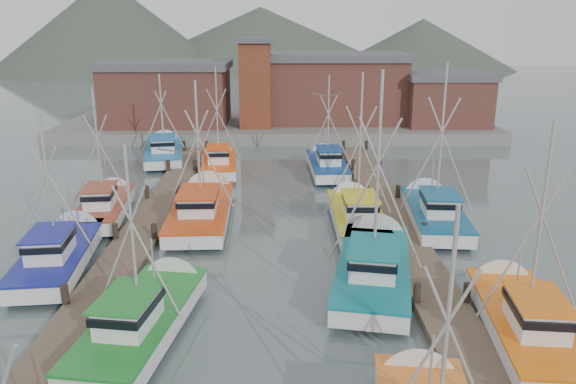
{
  "coord_description": "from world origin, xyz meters",
  "views": [
    {
      "loc": [
        0.66,
        -22.18,
        11.13
      ],
      "look_at": [
        0.93,
        5.97,
        2.6
      ],
      "focal_mm": 35.0,
      "sensor_mm": 36.0,
      "label": 1
    }
  ],
  "objects_px": {
    "boat_8": "(203,208)",
    "boat_12": "(219,163)",
    "lookout_tower": "(255,82)",
    "boat_4": "(147,316)"
  },
  "relations": [
    {
      "from": "boat_4",
      "to": "boat_8",
      "type": "relative_size",
      "value": 0.87
    },
    {
      "from": "lookout_tower",
      "to": "boat_4",
      "type": "distance_m",
      "value": 36.96
    },
    {
      "from": "boat_8",
      "to": "boat_12",
      "type": "xyz_separation_m",
      "value": [
        -0.25,
        11.15,
        -0.0
      ]
    },
    {
      "from": "lookout_tower",
      "to": "boat_4",
      "type": "bearing_deg",
      "value": -93.77
    },
    {
      "from": "lookout_tower",
      "to": "boat_12",
      "type": "xyz_separation_m",
      "value": [
        -2.3,
        -12.83,
        -4.87
      ]
    },
    {
      "from": "lookout_tower",
      "to": "boat_12",
      "type": "bearing_deg",
      "value": -100.18
    },
    {
      "from": "boat_4",
      "to": "boat_8",
      "type": "xyz_separation_m",
      "value": [
        0.36,
        12.57,
        0.0
      ]
    },
    {
      "from": "lookout_tower",
      "to": "boat_8",
      "type": "bearing_deg",
      "value": -94.89
    },
    {
      "from": "boat_4",
      "to": "boat_8",
      "type": "bearing_deg",
      "value": 96.8
    },
    {
      "from": "lookout_tower",
      "to": "boat_4",
      "type": "relative_size",
      "value": 0.96
    }
  ]
}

